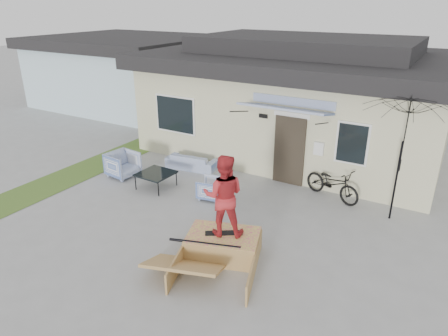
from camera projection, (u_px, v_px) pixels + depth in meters
The scene contains 13 objects.
ground at pixel (174, 242), 9.47m from camera, with size 90.00×90.00×0.00m, color gray.
grass_strip at pixel (85, 170), 13.50m from camera, with size 1.40×8.00×0.01m, color #426325.
house at pixel (302, 96), 15.09m from camera, with size 10.80×8.49×4.10m.
neighbor_house at pixel (128, 70), 21.67m from camera, with size 8.60×7.60×3.50m.
loveseat at pixel (192, 159), 13.53m from camera, with size 1.72×0.50×0.67m, color #415EA7.
armchair_left at pixel (123, 163), 12.88m from camera, with size 0.86×0.80×0.88m, color #415EA7.
armchair_right at pixel (211, 187), 11.47m from camera, with size 0.65×0.61×0.67m, color #415EA7.
coffee_table at pixel (156, 180), 12.16m from camera, with size 0.96×0.96×0.48m, color black.
bicycle at pixel (333, 180), 11.39m from camera, with size 0.61×1.76×1.12m, color black.
patio_umbrella at pixel (400, 155), 9.86m from camera, with size 2.58×2.47×2.20m.
skate_ramp at pixel (223, 245), 8.92m from camera, with size 1.54×2.06×0.51m, color #A27A44, non-canonical shape.
skateboard at pixel (224, 233), 8.85m from camera, with size 0.81×0.20×0.05m, color black.
skater at pixel (224, 194), 8.50m from camera, with size 0.88×0.68×1.81m, color red.
Camera 1 is at (5.11, -6.38, 5.23)m, focal length 32.62 mm.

